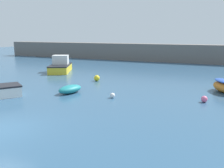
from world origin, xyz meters
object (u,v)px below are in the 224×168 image
object	(u,v)px
dinghy_near_pier	(70,89)
mooring_buoy_pink	(204,99)
mooring_buoy_white	(112,95)
motorboat_grey_hull	(60,66)
rowboat_with_red_cover	(224,86)
mooring_buoy_yellow	(97,78)

from	to	relation	value
dinghy_near_pier	mooring_buoy_pink	size ratio (longest dim) A/B	5.46
dinghy_near_pier	mooring_buoy_pink	world-z (taller)	dinghy_near_pier
mooring_buoy_white	motorboat_grey_hull	bearing A→B (deg)	140.51
rowboat_with_red_cover	dinghy_near_pier	size ratio (longest dim) A/B	1.23
mooring_buoy_yellow	mooring_buoy_pink	distance (m)	11.10
motorboat_grey_hull	mooring_buoy_yellow	xyz separation A→B (m)	(6.85, -3.56, -0.40)
mooring_buoy_pink	mooring_buoy_white	bearing A→B (deg)	-166.64
rowboat_with_red_cover	mooring_buoy_white	world-z (taller)	rowboat_with_red_cover
mooring_buoy_pink	mooring_buoy_yellow	bearing A→B (deg)	158.98
mooring_buoy_white	mooring_buoy_yellow	size ratio (longest dim) A/B	0.64
motorboat_grey_hull	mooring_buoy_pink	bearing A→B (deg)	40.92
mooring_buoy_white	rowboat_with_red_cover	bearing A→B (deg)	35.45
rowboat_with_red_cover	motorboat_grey_hull	distance (m)	18.81
dinghy_near_pier	mooring_buoy_yellow	distance (m)	5.43
rowboat_with_red_cover	mooring_buoy_white	bearing A→B (deg)	-82.95
rowboat_with_red_cover	dinghy_near_pier	distance (m)	12.36
rowboat_with_red_cover	mooring_buoy_pink	world-z (taller)	rowboat_with_red_cover
mooring_buoy_white	mooring_buoy_pink	distance (m)	6.43
motorboat_grey_hull	dinghy_near_pier	xyz separation A→B (m)	(7.26, -8.98, -0.38)
rowboat_with_red_cover	mooring_buoy_white	size ratio (longest dim) A/B	7.91
mooring_buoy_pink	motorboat_grey_hull	bearing A→B (deg)	156.33
dinghy_near_pier	mooring_buoy_yellow	world-z (taller)	dinghy_near_pier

